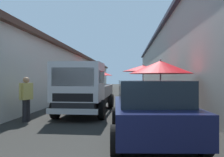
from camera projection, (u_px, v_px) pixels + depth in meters
The scene contains 11 objects.
ground at pixel (117, 101), 15.11m from camera, with size 90.00×90.00×0.00m, color #282826.
building_left_whitewash at pixel (32, 74), 17.87m from camera, with size 49.80×7.50×3.64m.
building_right_concrete at pixel (210, 61), 16.84m from camera, with size 49.80×7.50×5.60m.
fruit_stall_near_left at pixel (161, 72), 8.42m from camera, with size 2.35×2.35×2.24m.
fruit_stall_far_right at pixel (99, 76), 18.68m from camera, with size 2.12×2.12×2.22m.
fruit_stall_near_right at pixel (143, 73), 13.16m from camera, with size 2.40×2.40×2.35m.
hatchback_car at pixel (150, 109), 5.66m from camera, with size 4.00×2.11×1.45m.
delivery_truck at pixel (83, 90), 8.99m from camera, with size 4.97×2.08×2.08m.
vendor_by_crates at pixel (26, 96), 7.81m from camera, with size 0.60×0.34×1.55m.
vendor_in_shade at pixel (89, 88), 14.30m from camera, with size 0.34×0.59×1.55m.
parked_scooter at pixel (79, 95), 14.10m from camera, with size 1.69×0.32×1.14m.
Camera 1 is at (-1.59, -0.82, 1.50)m, focal length 36.14 mm.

